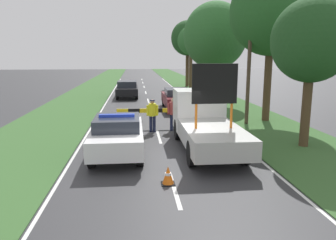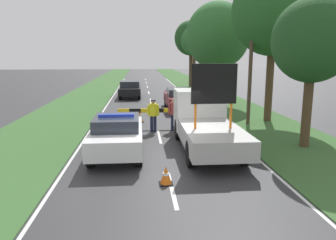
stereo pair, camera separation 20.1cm
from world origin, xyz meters
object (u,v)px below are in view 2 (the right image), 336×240
Objects in this scene: roadside_tree_far_left at (191,38)px; roadside_tree_mid_right at (313,41)px; police_officer at (153,113)px; pedestrian_civilian at (174,111)px; roadside_tree_near_right at (218,36)px; road_barrier at (152,112)px; work_truck at (205,121)px; utility_pole at (250,66)px; traffic_cone_near_police at (139,117)px; roadside_tree_near_left at (274,12)px; queued_car_wagon_maroon at (179,98)px; traffic_cone_centre_front at (166,175)px; police_car at (117,134)px; roadside_tree_mid_left at (194,41)px; queued_car_sedan_black at (130,89)px.

roadside_tree_mid_right is at bearing -88.62° from roadside_tree_far_left.
pedestrian_civilian reaches higher than police_officer.
roadside_tree_near_right is (5.22, 8.95, 4.20)m from police_officer.
police_officer is (0.02, -0.97, 0.11)m from road_barrier.
work_truck is 0.95× the size of utility_pole.
traffic_cone_near_police is 9.31m from roadside_tree_near_left.
queued_car_wagon_maroon is 0.79× the size of roadside_tree_mid_right.
utility_pole is at bearing -6.39° from pedestrian_civilian.
queued_car_wagon_maroon is at bearing 81.63° from traffic_cone_centre_front.
work_truck is 4.43m from road_barrier.
police_car is 27.21m from roadside_tree_mid_left.
police_officer is 2.93× the size of traffic_cone_centre_front.
traffic_cone_centre_front is at bearing 94.55° from queued_car_sedan_black.
utility_pole is at bearing 120.52° from queued_car_wagon_maroon.
traffic_cone_near_police is at bearing 177.47° from roadside_tree_near_left.
queued_car_wagon_maroon reaches higher than traffic_cone_near_police.
utility_pole is (5.94, -1.11, 2.84)m from traffic_cone_near_police.
pedestrian_civilian is at bearing -175.21° from police_officer.
police_officer is 6.83m from traffic_cone_centre_front.
roadside_tree_near_left is (6.66, 2.12, 5.07)m from police_officer.
utility_pole is (-0.85, 4.64, -1.11)m from roadside_tree_mid_right.
roadside_tree_far_left reaches higher than road_barrier.
pedestrian_civilian is 0.20× the size of roadside_tree_near_left.
pedestrian_civilian is at bearing 100.83° from queued_car_sedan_black.
roadside_tree_near_right is at bearing -124.07° from police_officer.
roadside_tree_near_left is at bearing -2.53° from traffic_cone_near_police.
traffic_cone_centre_front is 0.09× the size of utility_pole.
road_barrier is 0.76× the size of queued_car_sedan_black.
roadside_tree_far_left is (6.15, 21.10, 5.38)m from traffic_cone_near_police.
traffic_cone_centre_front is 29.91m from roadside_tree_mid_left.
roadside_tree_mid_left is at bearing -102.94° from queued_car_wagon_maroon.
roadside_tree_near_right reaches higher than queued_car_sedan_black.
utility_pole is (6.78, -12.32, 2.37)m from queued_car_sedan_black.
roadside_tree_near_left is 1.42× the size of roadside_tree_mid_right.
queued_car_wagon_maroon is at bearing -102.94° from roadside_tree_mid_left.
roadside_tree_far_left is at bearing 89.07° from roadside_tree_near_right.
police_car is at bearing -114.43° from road_barrier.
queued_car_wagon_maroon is at bearing 63.30° from road_barrier.
roadside_tree_far_left reaches higher than roadside_tree_mid_left.
utility_pole is at bearing -10.55° from traffic_cone_near_police.
utility_pole reaches higher than pedestrian_civilian.
road_barrier is (-2.00, 3.94, -0.24)m from work_truck.
roadside_tree_mid_left is (5.65, 21.19, 4.49)m from road_barrier.
traffic_cone_centre_front is (-1.89, -3.82, -0.81)m from work_truck.
roadside_tree_near_left reaches higher than work_truck.
roadside_tree_far_left is at bearing -101.27° from work_truck.
roadside_tree_near_right is at bearing 101.92° from roadside_tree_near_left.
queued_car_wagon_maroon is at bearing 117.49° from queued_car_sedan_black.
police_car reaches higher than traffic_cone_centre_front.
police_officer is 11.17m from roadside_tree_near_right.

